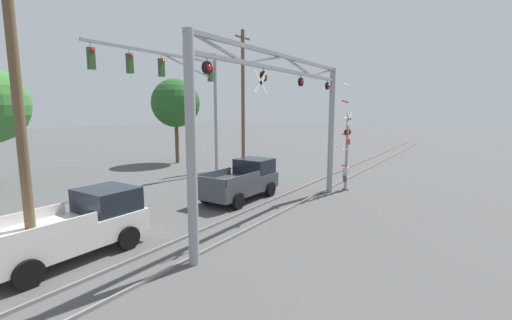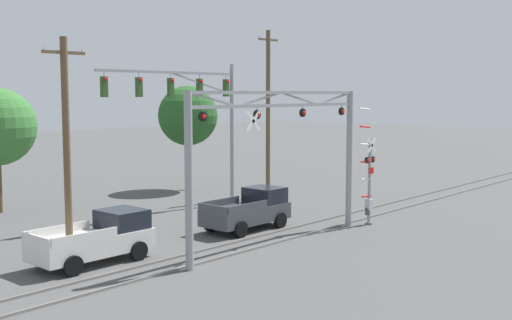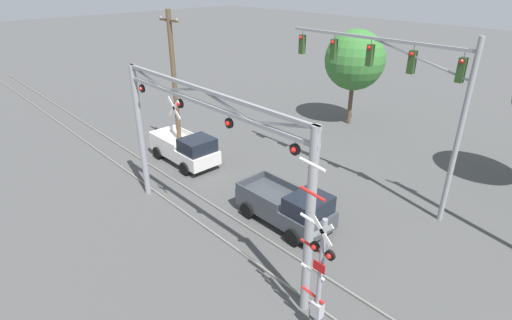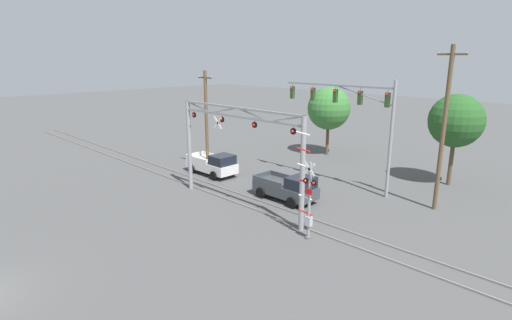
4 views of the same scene
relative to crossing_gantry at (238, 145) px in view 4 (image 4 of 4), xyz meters
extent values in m
cube|color=gray|center=(0.01, 0.28, -4.31)|extent=(80.00, 0.08, 0.10)
cube|color=gray|center=(0.01, 1.72, -4.31)|extent=(80.00, 0.08, 0.10)
cylinder|color=gray|center=(-5.47, 0.00, -0.93)|extent=(0.31, 0.31, 6.86)
cylinder|color=gray|center=(5.49, 0.00, -0.93)|extent=(0.31, 0.31, 6.86)
cube|color=gray|center=(0.01, 0.00, 1.87)|extent=(11.27, 0.14, 0.14)
cube|color=gray|center=(0.01, 0.00, 2.43)|extent=(11.27, 0.14, 0.14)
cube|color=gray|center=(-4.10, 0.00, 2.15)|extent=(2.76, 0.08, 0.64)
cube|color=gray|center=(-1.36, 0.00, 2.15)|extent=(2.76, 0.08, 0.64)
cube|color=gray|center=(1.38, 0.00, 2.15)|extent=(2.76, 0.08, 0.64)
cube|color=gray|center=(4.12, 0.00, 2.15)|extent=(2.76, 0.08, 0.64)
cylinder|color=black|center=(-4.71, 0.00, 1.51)|extent=(0.38, 0.10, 0.38)
sphere|color=red|center=(-4.71, -0.07, 1.51)|extent=(0.18, 0.18, 0.18)
cylinder|color=gray|center=(-4.71, 0.00, 1.75)|extent=(0.04, 0.04, 0.10)
cylinder|color=black|center=(-1.57, 0.00, 1.51)|extent=(0.38, 0.10, 0.38)
sphere|color=red|center=(-1.57, -0.07, 1.51)|extent=(0.18, 0.18, 0.18)
cylinder|color=gray|center=(-1.57, 0.00, 1.75)|extent=(0.04, 0.04, 0.10)
cylinder|color=black|center=(1.58, 0.00, 1.51)|extent=(0.38, 0.10, 0.38)
sphere|color=red|center=(1.58, -0.07, 1.51)|extent=(0.18, 0.18, 0.18)
cylinder|color=gray|center=(1.58, 0.00, 1.75)|extent=(0.04, 0.04, 0.10)
cylinder|color=black|center=(4.73, 0.00, 1.51)|extent=(0.38, 0.10, 0.38)
sphere|color=red|center=(4.73, -0.07, 1.51)|extent=(0.18, 0.18, 0.18)
cylinder|color=gray|center=(4.73, 0.00, 1.75)|extent=(0.04, 0.04, 0.10)
cube|color=white|center=(-1.91, -0.10, 1.25)|extent=(0.88, 0.03, 0.88)
cube|color=white|center=(-1.91, -0.10, 1.25)|extent=(0.88, 0.03, 0.88)
cylinder|color=black|center=(-1.91, -0.12, 1.25)|extent=(0.04, 0.04, 0.02)
cylinder|color=gray|center=(6.49, -0.59, -2.13)|extent=(0.16, 0.16, 4.46)
cylinder|color=#59595B|center=(6.49, -0.59, -4.31)|extent=(0.35, 0.35, 0.10)
cube|color=white|center=(6.49, -0.70, -0.24)|extent=(0.78, 0.03, 0.78)
cube|color=white|center=(6.49, -0.70, -0.24)|extent=(0.78, 0.03, 0.78)
cylinder|color=black|center=(6.49, -0.72, -0.24)|extent=(0.04, 0.04, 0.02)
cylinder|color=black|center=(6.21, -0.59, -0.99)|extent=(0.32, 0.09, 0.32)
sphere|color=red|center=(6.21, -0.65, -0.99)|extent=(0.16, 0.16, 0.16)
cylinder|color=black|center=(6.77, -0.59, -0.99)|extent=(0.32, 0.09, 0.32)
sphere|color=red|center=(6.77, -0.65, -0.99)|extent=(0.16, 0.16, 0.16)
cube|color=gray|center=(6.49, -0.59, -0.99)|extent=(0.64, 0.06, 0.06)
cube|color=red|center=(6.49, -0.69, -1.54)|extent=(0.44, 0.02, 0.32)
cube|color=#B2B2B7|center=(6.49, -0.59, -3.31)|extent=(0.36, 0.28, 0.56)
cylinder|color=red|center=(6.27, -0.59, -2.86)|extent=(0.90, 0.09, 0.16)
cylinder|color=white|center=(6.19, -0.59, -1.96)|extent=(0.90, 0.09, 0.16)
cylinder|color=red|center=(6.12, -0.59, -1.07)|extent=(0.90, 0.09, 0.16)
cylinder|color=white|center=(6.04, -0.59, -0.17)|extent=(0.90, 0.09, 0.16)
cylinder|color=red|center=(5.97, -0.59, 0.72)|extent=(0.90, 0.09, 0.16)
cylinder|color=white|center=(5.89, -0.59, 1.62)|extent=(0.90, 0.09, 0.16)
cube|color=#3F3F42|center=(6.34, -0.59, -3.66)|extent=(0.24, 0.12, 0.36)
cylinder|color=gray|center=(6.29, 8.97, -0.12)|extent=(0.24, 0.24, 8.48)
cube|color=gray|center=(1.46, 8.97, 3.53)|extent=(9.65, 0.14, 0.14)
cube|color=gray|center=(3.87, 8.97, 2.93)|extent=(4.85, 0.08, 1.28)
cylinder|color=gray|center=(-2.87, 8.97, 3.38)|extent=(0.04, 0.04, 0.30)
cube|color=#28471E|center=(-2.87, 8.97, 2.71)|extent=(0.30, 0.26, 1.02)
sphere|color=red|center=(-2.87, 8.80, 3.10)|extent=(0.18, 0.18, 0.18)
cylinder|color=gray|center=(-0.70, 8.97, 3.38)|extent=(0.04, 0.04, 0.30)
cube|color=#28471E|center=(-0.70, 8.97, 2.71)|extent=(0.30, 0.26, 1.02)
sphere|color=red|center=(-0.70, 8.80, 3.10)|extent=(0.18, 0.18, 0.18)
cylinder|color=gray|center=(1.46, 8.97, 3.38)|extent=(0.04, 0.04, 0.30)
cube|color=#28471E|center=(1.46, 8.97, 2.71)|extent=(0.30, 0.26, 1.02)
sphere|color=red|center=(1.46, 8.80, 3.10)|extent=(0.18, 0.18, 0.18)
cylinder|color=gray|center=(3.62, 8.97, 3.38)|extent=(0.04, 0.04, 0.30)
cube|color=#28471E|center=(3.62, 8.97, 2.71)|extent=(0.30, 0.26, 1.02)
sphere|color=red|center=(3.62, 8.80, 3.10)|extent=(0.18, 0.18, 0.18)
cylinder|color=gray|center=(5.79, 8.97, 3.38)|extent=(0.04, 0.04, 0.30)
cube|color=#28471E|center=(5.79, 8.97, 2.71)|extent=(0.30, 0.26, 1.02)
sphere|color=red|center=(5.79, 8.80, 3.10)|extent=(0.18, 0.18, 0.18)
cube|color=#3D4247|center=(1.36, 3.32, -3.56)|extent=(4.72, 1.98, 0.80)
cube|color=black|center=(2.78, 3.32, -2.77)|extent=(1.58, 1.82, 0.78)
cube|color=#3D4247|center=(0.47, 2.37, -2.99)|extent=(2.74, 0.08, 0.35)
cube|color=#3D4247|center=(0.47, 4.27, -2.99)|extent=(2.74, 0.08, 0.35)
cube|color=#3D4247|center=(-0.95, 3.32, -2.99)|extent=(0.10, 1.90, 0.35)
cylinder|color=black|center=(2.82, 2.31, -3.96)|extent=(0.79, 0.24, 0.79)
cylinder|color=black|center=(2.82, 4.32, -3.96)|extent=(0.79, 0.24, 0.79)
cylinder|color=black|center=(-0.10, 2.31, -3.96)|extent=(0.79, 0.24, 0.79)
cylinder|color=black|center=(-0.10, 4.32, -3.96)|extent=(0.79, 0.24, 0.79)
cube|color=silver|center=(-7.40, 3.61, -3.56)|extent=(4.90, 1.98, 0.80)
cube|color=black|center=(-5.92, 3.61, -2.77)|extent=(1.64, 1.82, 0.78)
cube|color=silver|center=(-8.32, 2.66, -2.99)|extent=(2.86, 0.08, 0.35)
cube|color=silver|center=(-8.32, 4.56, -2.99)|extent=(2.86, 0.08, 0.35)
cube|color=silver|center=(-9.80, 3.61, -2.99)|extent=(0.10, 1.90, 0.35)
cylinder|color=black|center=(-5.88, 2.61, -3.96)|extent=(0.79, 0.24, 0.79)
cylinder|color=black|center=(-5.88, 4.62, -3.96)|extent=(0.79, 0.24, 0.79)
cylinder|color=black|center=(-8.92, 2.61, -3.96)|extent=(0.79, 0.24, 0.79)
cylinder|color=black|center=(-8.92, 4.62, -3.96)|extent=(0.79, 0.24, 0.79)
cylinder|color=brown|center=(-8.24, 3.87, 0.09)|extent=(0.28, 0.28, 8.89)
cube|color=brown|center=(-8.24, 3.87, 3.94)|extent=(1.80, 0.12, 0.12)
cylinder|color=silver|center=(-9.06, 3.87, 4.04)|extent=(0.08, 0.08, 0.12)
cylinder|color=silver|center=(-7.42, 3.87, 4.04)|extent=(0.08, 0.08, 0.12)
cylinder|color=brown|center=(9.76, 9.05, 1.02)|extent=(0.28, 0.28, 10.75)
cube|color=brown|center=(9.76, 9.05, 5.79)|extent=(1.80, 0.12, 0.12)
cylinder|color=silver|center=(8.94, 9.05, 5.89)|extent=(0.08, 0.08, 0.12)
cylinder|color=silver|center=(10.58, 9.05, 5.89)|extent=(0.08, 0.08, 0.12)
cylinder|color=brown|center=(-4.55, 16.88, -2.68)|extent=(0.32, 0.32, 3.35)
sphere|color=#387533|center=(-4.55, 16.88, 0.53)|extent=(4.39, 4.39, 4.39)
cylinder|color=brown|center=(8.43, 15.25, -2.48)|extent=(0.32, 0.32, 3.75)
sphere|color=#265623|center=(8.43, 15.25, 0.84)|extent=(4.15, 4.15, 4.15)
camera|label=1|loc=(-12.63, -6.98, 0.28)|focal=24.00mm
camera|label=2|loc=(-21.77, -17.85, 2.41)|focal=45.00mm
camera|label=3|loc=(12.04, -8.43, 6.44)|focal=28.00mm
camera|label=4|loc=(19.11, -17.43, 5.62)|focal=28.00mm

